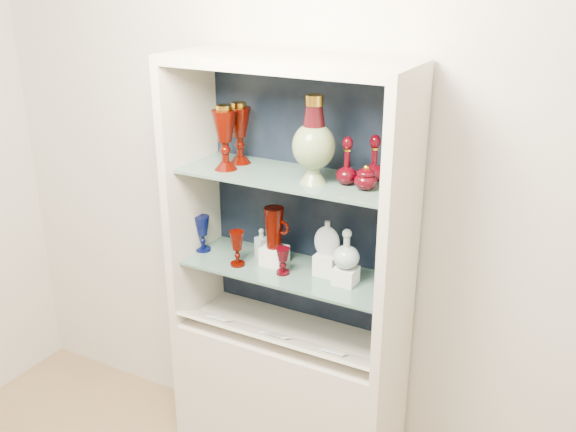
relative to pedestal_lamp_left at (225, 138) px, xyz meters
The scene contains 31 objects.
wall_back 0.43m from the pedestal_lamp_left, 42.65° to the left, with size 3.50×0.02×2.80m, color beige.
cabinet_base 1.26m from the pedestal_lamp_left, ahead, with size 1.00×0.40×0.75m, color beige.
cabinet_back_panel 0.45m from the pedestal_lamp_left, 39.08° to the left, with size 0.98×0.02×1.15m, color black.
cabinet_side_left 0.35m from the pedestal_lamp_left, behind, with size 0.04×0.40×1.15m, color beige.
cabinet_side_right 0.81m from the pedestal_lamp_left, ahead, with size 0.04×0.40×1.15m, color beige.
cabinet_top_cap 0.42m from the pedestal_lamp_left, ahead, with size 1.00×0.40×0.04m, color beige.
shelf_lower 0.63m from the pedestal_lamp_left, 11.01° to the left, with size 0.92×0.34×0.01m, color slate.
shelf_upper 0.31m from the pedestal_lamp_left, 11.01° to the left, with size 0.92×0.34×0.01m, color slate.
label_ledge 0.87m from the pedestal_lamp_left, 15.53° to the right, with size 0.92×0.18×0.01m, color beige.
label_card_0 0.81m from the pedestal_lamp_left, 99.24° to the right, with size 0.10×0.07×0.00m, color white.
label_card_1 0.86m from the pedestal_lamp_left, 14.95° to the right, with size 0.10×0.07×0.00m, color white.
label_card_2 0.98m from the pedestal_lamp_left, ahead, with size 0.10×0.07×0.00m, color white.
label_card_3 0.85m from the pedestal_lamp_left, 16.11° to the right, with size 0.10×0.07×0.00m, color white.
pedestal_lamp_left is the anchor object (origin of this frame).
pedestal_lamp_right 0.11m from the pedestal_lamp_left, 87.90° to the left, with size 0.10×0.10×0.26m, color #470800, non-canonical shape.
enamel_urn 0.40m from the pedestal_lamp_left, ahead, with size 0.17×0.17×0.34m, color #0A3E14, non-canonical shape.
ruby_decanter_a 0.52m from the pedestal_lamp_left, ahead, with size 0.08×0.08×0.21m, color #450209, non-canonical shape.
ruby_decanter_b 0.62m from the pedestal_lamp_left, 11.78° to the left, with size 0.09×0.09×0.20m, color #450209, non-canonical shape.
lidded_bowl 0.61m from the pedestal_lamp_left, ahead, with size 0.09×0.09×0.10m, color #450209, non-canonical shape.
cobalt_goblet 0.50m from the pedestal_lamp_left, 167.42° to the left, with size 0.07×0.07×0.17m, color #040A3F, non-canonical shape.
ruby_goblet_tall 0.48m from the pedestal_lamp_left, 19.31° to the right, with size 0.06×0.06×0.16m, color #470800, non-canonical shape.
ruby_goblet_small 0.56m from the pedestal_lamp_left, ahead, with size 0.06×0.06×0.12m, color #450209, non-canonical shape.
riser_ruby_pitcher 0.55m from the pedestal_lamp_left, 18.86° to the left, with size 0.10×0.10×0.08m, color silver.
ruby_pitcher 0.43m from the pedestal_lamp_left, 18.86° to the left, with size 0.14×0.09×0.18m, color #470800, non-canonical shape.
clear_square_bottle 0.51m from the pedestal_lamp_left, 45.42° to the left, with size 0.05×0.05×0.13m, color #A2B5BA, non-canonical shape.
riser_flat_flask 0.67m from the pedestal_lamp_left, 11.14° to the left, with size 0.09×0.09×0.09m, color silver.
flat_flask 0.59m from the pedestal_lamp_left, 11.14° to the left, with size 0.11×0.04×0.15m, color silver, non-canonical shape.
riser_clear_round_decanter 0.75m from the pedestal_lamp_left, ahead, with size 0.09×0.09×0.07m, color silver.
clear_round_decanter 0.67m from the pedestal_lamp_left, ahead, with size 0.11×0.11×0.16m, color #A2B5BA, non-canonical shape.
riser_cameo_medallion 0.87m from the pedestal_lamp_left, 13.78° to the left, with size 0.08×0.08×0.10m, color silver.
cameo_medallion 0.81m from the pedestal_lamp_left, 13.78° to the left, with size 0.12×0.04×0.15m, color black, non-canonical shape.
Camera 1 is at (1.16, -0.63, 2.26)m, focal length 40.00 mm.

